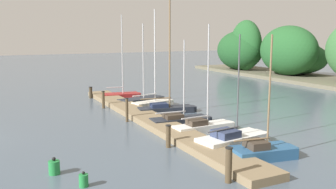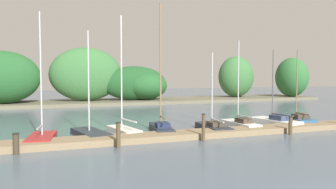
{
  "view_description": "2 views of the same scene",
  "coord_description": "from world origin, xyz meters",
  "px_view_note": "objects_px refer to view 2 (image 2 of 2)",
  "views": [
    {
      "loc": [
        21.06,
        2.54,
        5.5
      ],
      "look_at": [
        0.85,
        12.6,
        1.76
      ],
      "focal_mm": 39.69,
      "sensor_mm": 36.0,
      "label": 1
    },
    {
      "loc": [
        -8.55,
        -5.97,
        3.63
      ],
      "look_at": [
        -0.95,
        14.56,
        2.36
      ],
      "focal_mm": 35.45,
      "sensor_mm": 36.0,
      "label": 2
    }
  ],
  "objects_px": {
    "sailboat_1": "(90,133)",
    "mooring_piling_3": "(290,125)",
    "sailboat_0": "(42,137)",
    "sailboat_2": "(123,129)",
    "mooring_piling_1": "(118,135)",
    "sailboat_3": "(161,126)",
    "sailboat_4": "(213,127)",
    "mooring_piling_2": "(203,127)",
    "sailboat_7": "(297,120)",
    "mooring_piling_0": "(16,144)",
    "sailboat_5": "(239,124)",
    "sailboat_6": "(274,122)"
  },
  "relations": [
    {
      "from": "sailboat_4",
      "to": "mooring_piling_3",
      "type": "relative_size",
      "value": 4.54
    },
    {
      "from": "sailboat_4",
      "to": "mooring_piling_1",
      "type": "xyz_separation_m",
      "value": [
        -6.82,
        -2.85,
        0.37
      ]
    },
    {
      "from": "sailboat_2",
      "to": "mooring_piling_2",
      "type": "bearing_deg",
      "value": -145.08
    },
    {
      "from": "sailboat_2",
      "to": "sailboat_3",
      "type": "distance_m",
      "value": 2.47
    },
    {
      "from": "sailboat_5",
      "to": "mooring_piling_2",
      "type": "xyz_separation_m",
      "value": [
        -4.24,
        -3.07,
        0.44
      ]
    },
    {
      "from": "sailboat_1",
      "to": "mooring_piling_0",
      "type": "height_order",
      "value": "sailboat_1"
    },
    {
      "from": "mooring_piling_0",
      "to": "mooring_piling_1",
      "type": "xyz_separation_m",
      "value": [
        4.69,
        -0.29,
        0.15
      ]
    },
    {
      "from": "sailboat_1",
      "to": "mooring_piling_0",
      "type": "bearing_deg",
      "value": 118.26
    },
    {
      "from": "sailboat_3",
      "to": "mooring_piling_1",
      "type": "xyz_separation_m",
      "value": [
        -3.48,
        -3.54,
        0.22
      ]
    },
    {
      "from": "sailboat_6",
      "to": "sailboat_3",
      "type": "bearing_deg",
      "value": 78.83
    },
    {
      "from": "sailboat_0",
      "to": "sailboat_3",
      "type": "xyz_separation_m",
      "value": [
        7.09,
        0.82,
        0.14
      ]
    },
    {
      "from": "mooring_piling_0",
      "to": "sailboat_5",
      "type": "bearing_deg",
      "value": 11.86
    },
    {
      "from": "sailboat_7",
      "to": "mooring_piling_3",
      "type": "distance_m",
      "value": 4.55
    },
    {
      "from": "sailboat_6",
      "to": "mooring_piling_1",
      "type": "xyz_separation_m",
      "value": [
        -11.84,
        -3.1,
        0.32
      ]
    },
    {
      "from": "sailboat_1",
      "to": "mooring_piling_3",
      "type": "distance_m",
      "value": 12.15
    },
    {
      "from": "sailboat_0",
      "to": "sailboat_2",
      "type": "bearing_deg",
      "value": -70.17
    },
    {
      "from": "sailboat_3",
      "to": "sailboat_4",
      "type": "bearing_deg",
      "value": -91.89
    },
    {
      "from": "sailboat_0",
      "to": "sailboat_7",
      "type": "height_order",
      "value": "sailboat_0"
    },
    {
      "from": "mooring_piling_1",
      "to": "sailboat_2",
      "type": "bearing_deg",
      "value": 74.41
    },
    {
      "from": "sailboat_4",
      "to": "mooring_piling_0",
      "type": "height_order",
      "value": "sailboat_4"
    },
    {
      "from": "sailboat_2",
      "to": "mooring_piling_2",
      "type": "xyz_separation_m",
      "value": [
        3.75,
        -3.56,
        0.45
      ]
    },
    {
      "from": "mooring_piling_2",
      "to": "mooring_piling_1",
      "type": "bearing_deg",
      "value": -178.86
    },
    {
      "from": "sailboat_5",
      "to": "mooring_piling_3",
      "type": "distance_m",
      "value": 3.54
    },
    {
      "from": "mooring_piling_0",
      "to": "mooring_piling_1",
      "type": "height_order",
      "value": "mooring_piling_1"
    },
    {
      "from": "sailboat_2",
      "to": "sailboat_3",
      "type": "height_order",
      "value": "sailboat_3"
    },
    {
      "from": "mooring_piling_1",
      "to": "mooring_piling_3",
      "type": "height_order",
      "value": "mooring_piling_1"
    },
    {
      "from": "sailboat_3",
      "to": "mooring_piling_3",
      "type": "distance_m",
      "value": 7.99
    },
    {
      "from": "sailboat_6",
      "to": "mooring_piling_1",
      "type": "bearing_deg",
      "value": 96.51
    },
    {
      "from": "sailboat_1",
      "to": "sailboat_7",
      "type": "height_order",
      "value": "sailboat_1"
    },
    {
      "from": "mooring_piling_3",
      "to": "mooring_piling_1",
      "type": "bearing_deg",
      "value": -179.73
    },
    {
      "from": "sailboat_2",
      "to": "mooring_piling_1",
      "type": "relative_size",
      "value": 5.6
    },
    {
      "from": "sailboat_1",
      "to": "sailboat_5",
      "type": "relative_size",
      "value": 1.04
    },
    {
      "from": "sailboat_4",
      "to": "mooring_piling_3",
      "type": "distance_m",
      "value": 4.77
    },
    {
      "from": "sailboat_5",
      "to": "mooring_piling_0",
      "type": "xyz_separation_m",
      "value": [
        -13.7,
        -2.88,
        0.17
      ]
    },
    {
      "from": "sailboat_1",
      "to": "sailboat_6",
      "type": "relative_size",
      "value": 1.15
    },
    {
      "from": "sailboat_5",
      "to": "sailboat_7",
      "type": "xyz_separation_m",
      "value": [
        4.95,
        0.02,
        0.02
      ]
    },
    {
      "from": "sailboat_4",
      "to": "sailboat_5",
      "type": "distance_m",
      "value": 2.22
    },
    {
      "from": "sailboat_2",
      "to": "mooring_piling_1",
      "type": "bearing_deg",
      "value": 152.82
    },
    {
      "from": "sailboat_5",
      "to": "sailboat_7",
      "type": "height_order",
      "value": "sailboat_5"
    },
    {
      "from": "sailboat_6",
      "to": "mooring_piling_0",
      "type": "height_order",
      "value": "sailboat_6"
    },
    {
      "from": "sailboat_6",
      "to": "mooring_piling_2",
      "type": "bearing_deg",
      "value": 104.87
    },
    {
      "from": "sailboat_3",
      "to": "sailboat_7",
      "type": "relative_size",
      "value": 1.49
    },
    {
      "from": "sailboat_0",
      "to": "sailboat_6",
      "type": "height_order",
      "value": "sailboat_0"
    },
    {
      "from": "sailboat_4",
      "to": "mooring_piling_3",
      "type": "xyz_separation_m",
      "value": [
        3.85,
        -2.8,
        0.29
      ]
    },
    {
      "from": "sailboat_1",
      "to": "mooring_piling_2",
      "type": "bearing_deg",
      "value": -133.8
    },
    {
      "from": "sailboat_7",
      "to": "mooring_piling_2",
      "type": "height_order",
      "value": "sailboat_7"
    },
    {
      "from": "sailboat_1",
      "to": "sailboat_5",
      "type": "xyz_separation_m",
      "value": [
        9.98,
        -0.37,
        0.07
      ]
    },
    {
      "from": "sailboat_7",
      "to": "mooring_piling_1",
      "type": "xyz_separation_m",
      "value": [
        -13.96,
        -3.18,
        0.31
      ]
    },
    {
      "from": "sailboat_1",
      "to": "mooring_piling_3",
      "type": "height_order",
      "value": "sailboat_1"
    },
    {
      "from": "sailboat_4",
      "to": "sailboat_6",
      "type": "xyz_separation_m",
      "value": [
        5.02,
        0.25,
        0.05
      ]
    }
  ]
}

